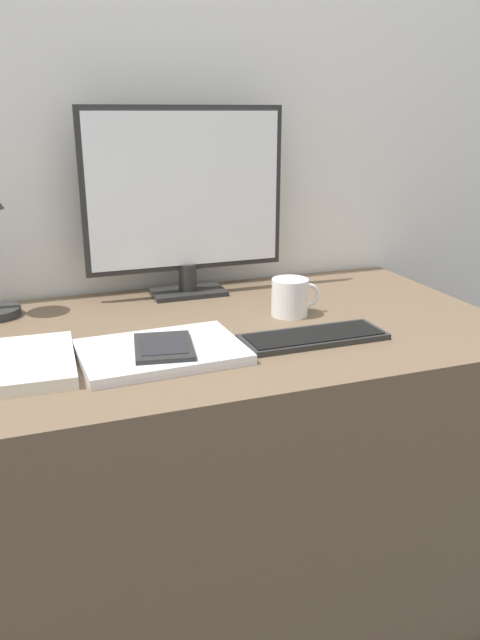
{
  "coord_description": "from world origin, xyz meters",
  "views": [
    {
      "loc": [
        -0.43,
        -1.08,
        1.18
      ],
      "look_at": [
        -0.02,
        0.04,
        0.79
      ],
      "focal_mm": 35.0,
      "sensor_mm": 36.0,
      "label": 1
    }
  ],
  "objects_px": {
    "ereader": "(164,347)",
    "coffee_mug": "(291,297)",
    "keyboard": "(313,337)",
    "laptop": "(161,352)",
    "pen": "(228,344)",
    "monitor": "(185,198)",
    "notebook": "(33,362)"
  },
  "relations": [
    {
      "from": "laptop",
      "to": "coffee_mug",
      "type": "xyz_separation_m",
      "value": [
        0.35,
        0.15,
        0.03
      ]
    },
    {
      "from": "keyboard",
      "to": "coffee_mug",
      "type": "relative_size",
      "value": 2.58
    },
    {
      "from": "laptop",
      "to": "monitor",
      "type": "bearing_deg",
      "value": 67.78
    },
    {
      "from": "laptop",
      "to": "coffee_mug",
      "type": "bearing_deg",
      "value": 23.76
    },
    {
      "from": "monitor",
      "to": "notebook",
      "type": "height_order",
      "value": "monitor"
    },
    {
      "from": "monitor",
      "to": "pen",
      "type": "xyz_separation_m",
      "value": [
        -0.02,
        -0.4,
        -0.25
      ]
    },
    {
      "from": "ereader",
      "to": "coffee_mug",
      "type": "relative_size",
      "value": 1.4
    },
    {
      "from": "notebook",
      "to": "coffee_mug",
      "type": "distance_m",
      "value": 0.6
    },
    {
      "from": "monitor",
      "to": "coffee_mug",
      "type": "height_order",
      "value": "monitor"
    },
    {
      "from": "monitor",
      "to": "coffee_mug",
      "type": "bearing_deg",
      "value": -54.8
    },
    {
      "from": "coffee_mug",
      "to": "pen",
      "type": "relative_size",
      "value": 0.84
    },
    {
      "from": "monitor",
      "to": "laptop",
      "type": "xyz_separation_m",
      "value": [
        -0.17,
        -0.41,
        -0.24
      ]
    },
    {
      "from": "monitor",
      "to": "laptop",
      "type": "distance_m",
      "value": 0.5
    },
    {
      "from": "keyboard",
      "to": "ereader",
      "type": "relative_size",
      "value": 1.84
    },
    {
      "from": "laptop",
      "to": "notebook",
      "type": "xyz_separation_m",
      "value": [
        -0.24,
        0.02,
        0.0
      ]
    },
    {
      "from": "ereader",
      "to": "coffee_mug",
      "type": "xyz_separation_m",
      "value": [
        0.34,
        0.16,
        0.02
      ]
    },
    {
      "from": "pen",
      "to": "laptop",
      "type": "bearing_deg",
      "value": -176.23
    },
    {
      "from": "monitor",
      "to": "ereader",
      "type": "relative_size",
      "value": 3.07
    },
    {
      "from": "keyboard",
      "to": "ereader",
      "type": "bearing_deg",
      "value": 178.96
    },
    {
      "from": "keyboard",
      "to": "ereader",
      "type": "height_order",
      "value": "ereader"
    },
    {
      "from": "notebook",
      "to": "laptop",
      "type": "bearing_deg",
      "value": -5.64
    },
    {
      "from": "laptop",
      "to": "pen",
      "type": "height_order",
      "value": "laptop"
    },
    {
      "from": "ereader",
      "to": "coffee_mug",
      "type": "height_order",
      "value": "coffee_mug"
    },
    {
      "from": "laptop",
      "to": "ereader",
      "type": "relative_size",
      "value": 1.92
    },
    {
      "from": "keyboard",
      "to": "ereader",
      "type": "xyz_separation_m",
      "value": [
        -0.32,
        0.01,
        0.02
      ]
    },
    {
      "from": "pen",
      "to": "keyboard",
      "type": "bearing_deg",
      "value": -8.64
    },
    {
      "from": "monitor",
      "to": "keyboard",
      "type": "xyz_separation_m",
      "value": [
        0.16,
        -0.43,
        -0.24
      ]
    },
    {
      "from": "ereader",
      "to": "monitor",
      "type": "bearing_deg",
      "value": 68.63
    },
    {
      "from": "laptop",
      "to": "pen",
      "type": "distance_m",
      "value": 0.14
    },
    {
      "from": "keyboard",
      "to": "coffee_mug",
      "type": "bearing_deg",
      "value": 81.85
    },
    {
      "from": "ereader",
      "to": "pen",
      "type": "height_order",
      "value": "ereader"
    },
    {
      "from": "keyboard",
      "to": "notebook",
      "type": "distance_m",
      "value": 0.56
    }
  ]
}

